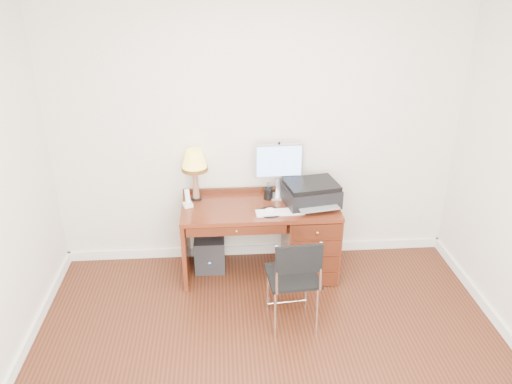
{
  "coord_description": "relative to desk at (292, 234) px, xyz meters",
  "views": [
    {
      "loc": [
        -0.35,
        -2.85,
        2.92
      ],
      "look_at": [
        -0.05,
        1.2,
        0.99
      ],
      "focal_mm": 35.0,
      "sensor_mm": 36.0,
      "label": 1
    }
  ],
  "objects": [
    {
      "name": "mouse_pad",
      "position": [
        -0.24,
        -0.15,
        0.35
      ],
      "size": [
        0.23,
        0.23,
        0.05
      ],
      "color": "black",
      "rests_on": "desk"
    },
    {
      "name": "room_shell",
      "position": [
        -0.32,
        -0.77,
        -0.36
      ],
      "size": [
        4.0,
        4.0,
        4.0
      ],
      "color": "silver",
      "rests_on": "ground"
    },
    {
      "name": "phone",
      "position": [
        -1.01,
        0.03,
        0.39
      ],
      "size": [
        0.11,
        0.11,
        0.18
      ],
      "rotation": [
        0.0,
        0.0,
        0.34
      ],
      "color": "white",
      "rests_on": "desk"
    },
    {
      "name": "chair",
      "position": [
        -0.11,
        -0.86,
        0.13
      ],
      "size": [
        0.45,
        0.45,
        0.89
      ],
      "rotation": [
        0.0,
        0.0,
        0.08
      ],
      "color": "black",
      "rests_on": "ground"
    },
    {
      "name": "pen_cup",
      "position": [
        -0.23,
        0.13,
        0.39
      ],
      "size": [
        0.09,
        0.09,
        0.11
      ],
      "primitive_type": "cylinder",
      "color": "black",
      "rests_on": "desk"
    },
    {
      "name": "monitor",
      "position": [
        -0.12,
        0.2,
        0.68
      ],
      "size": [
        0.47,
        0.16,
        0.54
      ],
      "rotation": [
        0.0,
        0.0,
        0.03
      ],
      "color": "silver",
      "rests_on": "desk"
    },
    {
      "name": "equipment_box",
      "position": [
        -0.83,
        0.1,
        -0.24
      ],
      "size": [
        0.3,
        0.3,
        0.35
      ],
      "primitive_type": "cube",
      "rotation": [
        0.0,
        0.0,
        -0.0
      ],
      "color": "black",
      "rests_on": "ground"
    },
    {
      "name": "leg_lamp",
      "position": [
        -0.94,
        0.18,
        0.72
      ],
      "size": [
        0.25,
        0.25,
        0.52
      ],
      "color": "black",
      "rests_on": "desk"
    },
    {
      "name": "ground",
      "position": [
        -0.32,
        -1.4,
        -0.41
      ],
      "size": [
        4.0,
        4.0,
        0.0
      ],
      "primitive_type": "plane",
      "color": "#36170C",
      "rests_on": "ground"
    },
    {
      "name": "printer",
      "position": [
        0.17,
        0.0,
        0.45
      ],
      "size": [
        0.56,
        0.47,
        0.22
      ],
      "rotation": [
        0.0,
        0.0,
        0.18
      ],
      "color": "black",
      "rests_on": "desk"
    },
    {
      "name": "desk",
      "position": [
        0.0,
        0.0,
        0.0
      ],
      "size": [
        1.5,
        0.67,
        0.75
      ],
      "color": "#5E2413",
      "rests_on": "ground"
    },
    {
      "name": "keyboard",
      "position": [
        -0.15,
        -0.17,
        0.35
      ],
      "size": [
        0.45,
        0.15,
        0.02
      ],
      "primitive_type": "cube",
      "rotation": [
        0.0,
        0.0,
        0.05
      ],
      "color": "white",
      "rests_on": "desk"
    }
  ]
}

